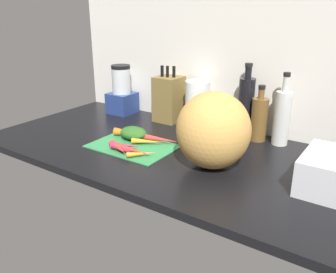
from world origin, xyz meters
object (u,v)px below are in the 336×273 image
object	(u,v)px
carrot_4	(123,149)
bottle_1	(259,119)
carrot_2	(125,146)
blender_appliance	(122,93)
carrot_0	(118,148)
bottle_0	(246,106)
carrot_1	(147,141)
carrot_5	(141,154)
carrot_7	(134,151)
knife_block	(169,99)
winter_squash	(213,130)
paper_towel_roll	(197,105)
carrot_6	(131,133)
carrot_3	(159,139)
cutting_board	(133,146)
bottle_2	(282,117)

from	to	relation	value
carrot_4	bottle_1	distance (cm)	60.76
carrot_2	blender_appliance	size ratio (longest dim) A/B	0.45
carrot_4	carrot_0	bearing A→B (deg)	-175.34
bottle_0	bottle_1	xyz separation A→B (cm)	(7.65, -2.78, -3.91)
carrot_1	carrot_5	size ratio (longest dim) A/B	1.14
carrot_7	knife_block	size ratio (longest dim) A/B	0.56
carrot_4	winter_squash	bearing A→B (deg)	16.02
winter_squash	carrot_7	bearing A→B (deg)	-164.20
bottle_0	winter_squash	bearing A→B (deg)	-84.77
carrot_0	carrot_4	distance (cm)	2.28
carrot_2	blender_appliance	distance (cm)	56.58
paper_towel_roll	bottle_1	bearing A→B (deg)	-0.74
carrot_1	carrot_6	size ratio (longest dim) A/B	0.84
carrot_3	carrot_5	world-z (taller)	carrot_3
bottle_1	carrot_6	bearing A→B (deg)	-147.80
carrot_6	cutting_board	bearing A→B (deg)	-46.40
paper_towel_roll	carrot_7	bearing A→B (deg)	-93.91
carrot_4	carrot_5	world-z (taller)	carrot_4
carrot_1	carrot_2	bearing A→B (deg)	-113.51
winter_squash	bottle_0	size ratio (longest dim) A/B	0.86
carrot_5	carrot_7	size ratio (longest dim) A/B	0.74
cutting_board	carrot_4	size ratio (longest dim) A/B	3.08
carrot_4	carrot_7	size ratio (longest dim) A/B	0.72
carrot_6	blender_appliance	size ratio (longest dim) A/B	0.60
knife_block	bottle_1	bearing A→B (deg)	-1.60
carrot_4	carrot_5	bearing A→B (deg)	7.10
carrot_4	knife_block	size ratio (longest dim) A/B	0.40
carrot_3	paper_towel_roll	xyz separation A→B (cm)	(1.83, 29.37, 9.02)
cutting_board	carrot_0	distance (cm)	8.76
carrot_6	carrot_1	bearing A→B (deg)	-15.25
carrot_5	bottle_0	bearing A→B (deg)	64.49
carrot_3	blender_appliance	distance (cm)	53.37
carrot_5	blender_appliance	xyz separation A→B (cm)	(-47.50, 43.55, 9.56)
winter_squash	knife_block	world-z (taller)	knife_block
bottle_0	carrot_1	bearing A→B (deg)	-128.46
carrot_6	winter_squash	bearing A→B (deg)	-7.47
carrot_3	carrot_7	world-z (taller)	carrot_3
knife_block	paper_towel_roll	size ratio (longest dim) A/B	1.25
blender_appliance	paper_towel_roll	world-z (taller)	blender_appliance
carrot_5	carrot_6	distance (cm)	22.88
carrot_1	bottle_0	size ratio (longest dim) A/B	0.40
cutting_board	carrot_4	distance (cm)	8.74
carrot_5	knife_block	distance (cm)	50.62
blender_appliance	bottle_2	bearing A→B (deg)	1.24
blender_appliance	paper_towel_roll	size ratio (longest dim) A/B	1.16
carrot_6	knife_block	world-z (taller)	knife_block
cutting_board	paper_towel_roll	size ratio (longest dim) A/B	1.54
carrot_1	carrot_7	xyz separation A→B (cm)	(1.97, -11.15, 0.06)
paper_towel_roll	carrot_6	bearing A→B (deg)	-118.52
bottle_1	carrot_2	bearing A→B (deg)	-133.42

